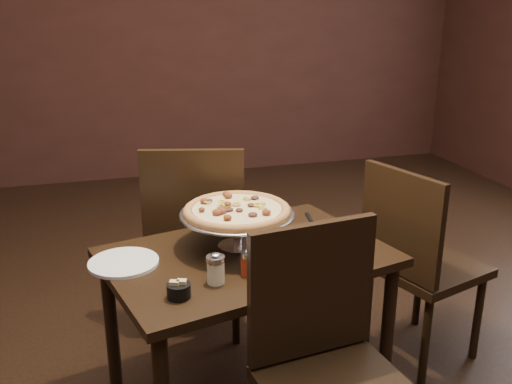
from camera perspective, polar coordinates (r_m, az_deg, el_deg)
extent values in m
cube|color=black|center=(5.48, -10.00, 15.91)|extent=(6.00, 0.02, 2.80)
cube|color=black|center=(2.28, -0.86, -6.53)|extent=(1.22, 0.95, 0.04)
cylinder|color=black|center=(2.48, 12.99, -13.74)|extent=(0.05, 0.05, 0.64)
cylinder|color=black|center=(2.54, -14.26, -13.00)|extent=(0.05, 0.05, 0.64)
cylinder|color=black|center=(2.90, 4.80, -8.32)|extent=(0.05, 0.05, 0.64)
cylinder|color=silver|center=(2.33, -1.87, -5.40)|extent=(0.16, 0.16, 0.01)
cylinder|color=silver|center=(2.30, -1.89, -3.89)|extent=(0.03, 0.03, 0.12)
cylinder|color=silver|center=(2.28, -1.91, -2.37)|extent=(0.11, 0.11, 0.01)
cylinder|color=#ADADB2|center=(2.28, -1.91, -2.21)|extent=(0.45, 0.45, 0.01)
torus|color=#ADADB2|center=(2.28, -1.91, -2.18)|extent=(0.46, 0.46, 0.01)
cylinder|color=brown|center=(2.27, -1.91, -1.97)|extent=(0.42, 0.42, 0.01)
torus|color=brown|center=(2.27, -1.91, -1.86)|extent=(0.43, 0.43, 0.04)
cylinder|color=tan|center=(2.27, -1.92, -1.73)|extent=(0.36, 0.36, 0.01)
cylinder|color=beige|center=(2.04, -4.04, -8.00)|extent=(0.06, 0.06, 0.08)
cylinder|color=silver|center=(2.01, -4.07, -6.70)|extent=(0.07, 0.07, 0.02)
ellipsoid|color=silver|center=(2.01, -4.09, -6.27)|extent=(0.04, 0.04, 0.01)
cylinder|color=maroon|center=(2.09, -0.79, -7.36)|extent=(0.05, 0.05, 0.07)
cylinder|color=silver|center=(2.07, -0.79, -6.25)|extent=(0.06, 0.06, 0.02)
ellipsoid|color=silver|center=(2.07, -0.79, -5.88)|extent=(0.03, 0.03, 0.01)
cylinder|color=black|center=(1.96, -7.73, -9.75)|extent=(0.08, 0.08, 0.05)
cube|color=tan|center=(1.96, -8.14, -9.50)|extent=(0.04, 0.03, 0.05)
cube|color=tan|center=(1.96, -7.43, -9.42)|extent=(0.04, 0.03, 0.05)
cube|color=white|center=(2.17, 6.66, -7.41)|extent=(0.15, 0.15, 0.01)
cylinder|color=silver|center=(2.24, -13.10, -6.89)|extent=(0.27, 0.27, 0.01)
cylinder|color=silver|center=(2.12, 5.68, -8.07)|extent=(0.23, 0.23, 0.01)
cone|color=silver|center=(2.22, 5.36, -2.74)|extent=(0.12, 0.12, 0.00)
cylinder|color=black|center=(2.21, 5.36, -2.67)|extent=(0.04, 0.11, 0.02)
cube|color=black|center=(2.91, -5.83, -4.78)|extent=(0.57, 0.57, 0.04)
cube|color=black|center=(2.61, -6.33, -0.99)|extent=(0.46, 0.15, 0.49)
cylinder|color=black|center=(3.18, -2.01, -7.56)|extent=(0.04, 0.04, 0.46)
cylinder|color=black|center=(3.21, -8.87, -7.57)|extent=(0.04, 0.04, 0.46)
cylinder|color=black|center=(2.84, -2.03, -10.93)|extent=(0.04, 0.04, 0.46)
cylinder|color=black|center=(2.87, -9.76, -10.90)|extent=(0.04, 0.04, 0.46)
cube|color=black|center=(1.91, 5.63, -9.73)|extent=(0.45, 0.09, 0.47)
cube|color=black|center=(2.79, 16.68, -7.19)|extent=(0.55, 0.55, 0.04)
cube|color=black|center=(2.55, 14.27, -3.01)|extent=(0.16, 0.43, 0.46)
cylinder|color=black|center=(2.93, 21.28, -11.62)|extent=(0.04, 0.04, 0.43)
cylinder|color=black|center=(3.12, 15.95, -9.13)|extent=(0.04, 0.04, 0.43)
cylinder|color=black|center=(2.68, 16.59, -14.11)|extent=(0.04, 0.04, 0.43)
cylinder|color=black|center=(2.88, 11.13, -11.15)|extent=(0.04, 0.04, 0.43)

